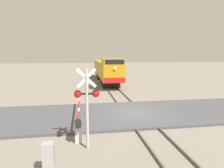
# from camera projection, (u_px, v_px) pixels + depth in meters

# --- Properties ---
(ground_plane) EXTENTS (160.00, 160.00, 0.00)m
(ground_plane) POSITION_uv_depth(u_px,v_px,m) (134.00, 114.00, 14.81)
(ground_plane) COLOR gray
(rail_track_left) EXTENTS (0.08, 80.00, 0.15)m
(rail_track_left) POSITION_uv_depth(u_px,v_px,m) (125.00, 114.00, 14.69)
(rail_track_left) COLOR #59544C
(rail_track_left) RESTS_ON ground_plane
(rail_track_right) EXTENTS (0.08, 80.00, 0.15)m
(rail_track_right) POSITION_uv_depth(u_px,v_px,m) (143.00, 113.00, 14.91)
(rail_track_right) COLOR #59544C
(rail_track_right) RESTS_ON ground_plane
(road_surface) EXTENTS (36.00, 6.35, 0.16)m
(road_surface) POSITION_uv_depth(u_px,v_px,m) (134.00, 113.00, 14.80)
(road_surface) COLOR #47474C
(road_surface) RESTS_ON ground_plane
(locomotive) EXTENTS (2.71, 16.93, 3.95)m
(locomotive) POSITION_uv_depth(u_px,v_px,m) (106.00, 70.00, 31.06)
(locomotive) COLOR black
(locomotive) RESTS_ON ground_plane
(crossing_signal) EXTENTS (1.18, 0.33, 3.97)m
(crossing_signal) POSITION_uv_depth(u_px,v_px,m) (87.00, 100.00, 9.11)
(crossing_signal) COLOR #ADADB2
(crossing_signal) RESTS_ON ground_plane
(crossing_gate) EXTENTS (0.36, 7.20, 1.39)m
(crossing_gate) POSITION_uv_depth(u_px,v_px,m) (79.00, 119.00, 11.07)
(crossing_gate) COLOR silver
(crossing_gate) RESTS_ON ground_plane
(utility_cabinet) EXTENTS (0.42, 0.36, 1.30)m
(utility_cabinet) POSITION_uv_depth(u_px,v_px,m) (49.00, 159.00, 7.35)
(utility_cabinet) COLOR #999993
(utility_cabinet) RESTS_ON ground_plane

